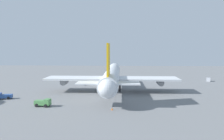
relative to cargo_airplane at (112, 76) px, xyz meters
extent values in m
plane|color=slate|center=(0.36, 0.00, -6.06)|extent=(252.92, 252.92, 0.00)
cylinder|color=silver|center=(0.36, 0.00, 0.10)|extent=(57.88, 5.85, 5.85)
sphere|color=silver|center=(29.30, 0.00, 0.10)|extent=(5.73, 5.73, 5.73)
sphere|color=silver|center=(-28.58, 0.00, 0.10)|extent=(4.97, 4.97, 4.97)
cube|color=yellow|center=(-23.95, 0.00, 7.70)|extent=(8.10, 0.50, 9.36)
cube|color=silver|center=(-25.10, -4.69, 0.97)|extent=(5.21, 8.78, 0.36)
cube|color=silver|center=(-25.10, 4.69, 0.97)|extent=(5.21, 8.78, 0.36)
cube|color=silver|center=(-2.53, -13.73, -0.78)|extent=(9.84, 23.94, 0.70)
cube|color=silver|center=(-2.53, 13.73, -0.78)|extent=(9.84, 23.94, 0.70)
cylinder|color=gray|center=(-1.53, -10.13, -2.36)|extent=(4.68, 2.46, 2.46)
cylinder|color=gray|center=(-1.53, -18.99, -2.36)|extent=(4.68, 2.46, 2.46)
cylinder|color=gray|center=(-1.53, 10.13, -2.36)|extent=(4.68, 2.46, 2.46)
cylinder|color=gray|center=(-1.53, 18.99, -2.36)|extent=(4.68, 2.46, 2.46)
cylinder|color=black|center=(18.88, 0.00, -4.44)|extent=(0.70, 0.70, 3.23)
cylinder|color=black|center=(-2.53, -3.22, -4.44)|extent=(0.70, 0.70, 3.23)
cylinder|color=black|center=(-2.53, 3.22, -4.44)|extent=(0.70, 0.70, 3.23)
cube|color=silver|center=(26.22, 22.72, -4.70)|extent=(1.72, 2.03, 1.91)
cube|color=#2D5193|center=(28.00, 22.06, -5.09)|extent=(3.05, 2.52, 1.12)
cylinder|color=black|center=(26.67, 23.57, -5.65)|extent=(0.86, 0.55, 0.82)
cylinder|color=black|center=(26.00, 21.79, -5.65)|extent=(0.86, 0.55, 0.82)
cylinder|color=black|center=(28.88, 22.75, -5.65)|extent=(0.86, 0.55, 0.82)
cylinder|color=black|center=(28.22, 20.96, -5.65)|extent=(0.86, 0.55, 0.82)
cube|color=#4C8C4C|center=(-25.43, 17.68, -4.68)|extent=(2.09, 1.76, 1.78)
cube|color=#4C8C4C|center=(-25.10, 19.98, -4.94)|extent=(2.33, 3.38, 1.27)
cylinder|color=black|center=(-26.44, 17.96, -5.57)|extent=(0.42, 1.01, 0.98)
cylinder|color=black|center=(-24.39, 17.66, -5.57)|extent=(0.42, 1.01, 0.98)
cylinder|color=black|center=(-26.02, 20.81, -5.57)|extent=(0.42, 1.01, 0.98)
cylinder|color=black|center=(-23.97, 20.51, -5.57)|extent=(0.42, 1.01, 0.98)
cube|color=#2D5193|center=(-16.44, 34.70, -5.06)|extent=(2.74, 3.82, 1.08)
cylinder|color=black|center=(-15.98, 37.45, -5.60)|extent=(0.49, 0.96, 0.92)
cylinder|color=black|center=(-15.21, 34.26, -5.60)|extent=(0.49, 0.96, 0.92)
cylinder|color=black|center=(-17.32, 33.75, -5.60)|extent=(0.49, 0.96, 0.92)
cube|color=#B7BCC6|center=(26.67, -48.68, -5.15)|extent=(3.06, 2.59, 1.81)
cone|color=orange|center=(28.81, 0.98, -5.71)|extent=(0.48, 0.48, 0.69)
cone|color=orange|center=(-28.09, -1.29, -5.73)|extent=(0.47, 0.47, 0.67)
camera|label=1|loc=(-86.73, -3.85, 10.88)|focal=34.93mm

